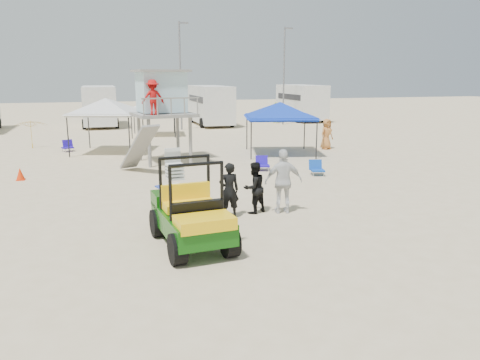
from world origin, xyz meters
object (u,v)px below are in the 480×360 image
object	(u,v)px
man_left	(229,190)
surf_trailer	(176,194)
utility_cart	(190,207)
canopy_blue	(280,105)
lifeguard_tower	(161,95)

from	to	relation	value
man_left	surf_trailer	bearing A→B (deg)	-9.89
utility_cart	man_left	size ratio (longest dim) A/B	1.77
utility_cart	man_left	xyz separation A→B (m)	(1.52, 2.04, -0.17)
man_left	canopy_blue	distance (m)	11.88
canopy_blue	lifeguard_tower	bearing A→B (deg)	-174.27
lifeguard_tower	canopy_blue	world-z (taller)	lifeguard_tower
lifeguard_tower	utility_cart	bearing A→B (deg)	-94.28
utility_cart	lifeguard_tower	distance (m)	11.95
man_left	canopy_blue	bearing A→B (deg)	-117.30
utility_cart	surf_trailer	distance (m)	2.35
man_left	lifeguard_tower	size ratio (longest dim) A/B	0.38
surf_trailer	man_left	size ratio (longest dim) A/B	1.33
surf_trailer	man_left	distance (m)	1.55
lifeguard_tower	canopy_blue	xyz separation A→B (m)	(6.27, 0.63, -0.58)
surf_trailer	canopy_blue	xyz separation A→B (m)	(7.14, 10.01, 1.86)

